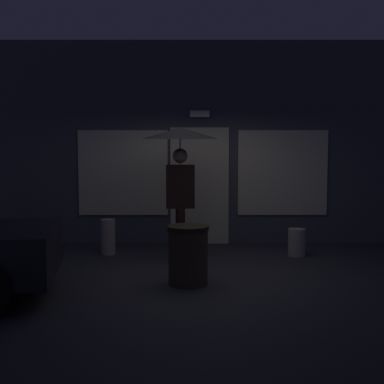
{
  "coord_description": "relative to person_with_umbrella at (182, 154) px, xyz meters",
  "views": [
    {
      "loc": [
        -0.14,
        -8.43,
        2.01
      ],
      "look_at": [
        -0.17,
        0.72,
        1.13
      ],
      "focal_mm": 52.74,
      "sensor_mm": 36.0,
      "label": 1
    }
  ],
  "objects": [
    {
      "name": "ground_plane",
      "position": [
        0.34,
        -0.72,
        -1.75
      ],
      "size": [
        18.0,
        18.0,
        0.0
      ],
      "primitive_type": "plane",
      "color": "#2D2D33"
    },
    {
      "name": "building_facade",
      "position": [
        0.34,
        1.62,
        0.14
      ],
      "size": [
        9.51,
        0.48,
        3.81
      ],
      "color": "#4C4C56",
      "rests_on": "ground"
    },
    {
      "name": "person_with_umbrella",
      "position": [
        0.0,
        0.0,
        0.0
      ],
      "size": [
        1.25,
        1.25,
        2.17
      ],
      "rotation": [
        0.0,
        0.0,
        -3.08
      ],
      "color": "black",
      "rests_on": "ground"
    },
    {
      "name": "sidewalk_bollard",
      "position": [
        -1.26,
        0.44,
        -1.45
      ],
      "size": [
        0.24,
        0.24,
        0.61
      ],
      "primitive_type": "cylinder",
      "color": "#B2A899",
      "rests_on": "ground"
    },
    {
      "name": "sidewalk_bollard_2",
      "position": [
        1.98,
        0.31,
        -1.52
      ],
      "size": [
        0.29,
        0.29,
        0.47
      ],
      "primitive_type": "cylinder",
      "color": "#B2A899",
      "rests_on": "ground"
    },
    {
      "name": "trash_bin",
      "position": [
        0.14,
        -1.56,
        -1.34
      ],
      "size": [
        0.57,
        0.57,
        0.81
      ],
      "color": "#473823",
      "rests_on": "ground"
    }
  ]
}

